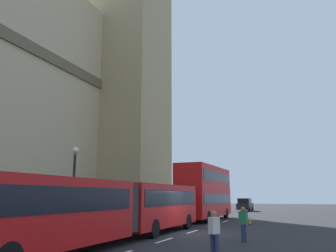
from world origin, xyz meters
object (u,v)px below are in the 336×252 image
at_px(articulated_bus, 115,206).
at_px(double_decker_bus, 205,191).
at_px(traffic_cone_middle, 250,220).
at_px(street_lamp, 74,182).
at_px(pedestrian_by_kerb, 244,223).
at_px(traffic_cone_west, 214,232).
at_px(sedan_lead, 245,205).
at_px(pedestrian_near_cones, 214,232).

bearing_deg(articulated_bus, double_decker_bus, 0.01).
xyz_separation_m(traffic_cone_middle, street_lamp, (-11.14, 8.92, 2.77)).
xyz_separation_m(double_decker_bus, pedestrian_by_kerb, (-13.79, -5.89, -1.80)).
bearing_deg(double_decker_bus, pedestrian_by_kerb, -156.86).
height_order(traffic_cone_west, pedestrian_by_kerb, pedestrian_by_kerb).
height_order(traffic_cone_middle, pedestrian_by_kerb, pedestrian_by_kerb).
bearing_deg(street_lamp, traffic_cone_middle, -38.68).
bearing_deg(sedan_lead, pedestrian_by_kerb, -170.49).
distance_m(articulated_bus, pedestrian_near_cones, 6.17).
relative_size(pedestrian_near_cones, pedestrian_by_kerb, 1.00).
bearing_deg(double_decker_bus, sedan_lead, -0.46).
xyz_separation_m(articulated_bus, pedestrian_by_kerb, (2.45, -5.89, -0.83)).
relative_size(articulated_bus, street_lamp, 3.54).
height_order(sedan_lead, pedestrian_near_cones, sedan_lead).
height_order(traffic_cone_middle, pedestrian_near_cones, pedestrian_near_cones).
distance_m(traffic_cone_middle, street_lamp, 14.54).
relative_size(traffic_cone_middle, street_lamp, 0.11).
height_order(street_lamp, pedestrian_near_cones, street_lamp).
distance_m(articulated_bus, sedan_lead, 36.66).
bearing_deg(street_lamp, double_decker_bus, -18.13).
bearing_deg(sedan_lead, double_decker_bus, 179.54).
bearing_deg(street_lamp, sedan_lead, -7.78).
height_order(articulated_bus, sedan_lead, articulated_bus).
distance_m(articulated_bus, pedestrian_by_kerb, 6.43).
xyz_separation_m(sedan_lead, traffic_cone_west, (-32.71, -3.81, -0.63)).
bearing_deg(articulated_bus, pedestrian_by_kerb, -67.45).
relative_size(double_decker_bus, traffic_cone_west, 18.18).
bearing_deg(traffic_cone_middle, articulated_bus, 162.05).
distance_m(traffic_cone_west, pedestrian_by_kerb, 2.52).
bearing_deg(double_decker_bus, pedestrian_near_cones, -163.06).
bearing_deg(pedestrian_near_cones, traffic_cone_west, 15.02).
relative_size(street_lamp, pedestrian_near_cones, 3.12).
height_order(articulated_bus, double_decker_bus, double_decker_bus).
bearing_deg(articulated_bus, traffic_cone_middle, -17.95).
bearing_deg(sedan_lead, street_lamp, 172.22).
bearing_deg(pedestrian_near_cones, articulated_bus, 67.64).
height_order(double_decker_bus, sedan_lead, double_decker_bus).
height_order(double_decker_bus, pedestrian_near_cones, double_decker_bus).
xyz_separation_m(traffic_cone_west, pedestrian_by_kerb, (-1.50, -1.92, 0.63)).
xyz_separation_m(street_lamp, pedestrian_by_kerb, (-0.03, -10.40, -2.14)).
height_order(articulated_bus, traffic_cone_middle, articulated_bus).
distance_m(articulated_bus, traffic_cone_middle, 14.39).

